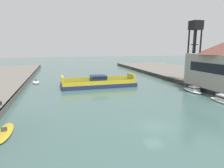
{
  "coord_description": "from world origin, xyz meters",
  "views": [
    {
      "loc": [
        -12.63,
        -23.88,
        11.07
      ],
      "look_at": [
        0.0,
        22.7,
        2.0
      ],
      "focal_mm": 32.06,
      "sensor_mm": 36.0,
      "label": 1
    }
  ],
  "objects_px": {
    "chain_ferry": "(98,83)",
    "moored_boat_mid_left": "(36,82)",
    "moored_boat_near_right": "(4,132)",
    "crane_tower": "(195,36)",
    "moored_boat_near_left": "(193,90)"
  },
  "relations": [
    {
      "from": "chain_ferry",
      "to": "moored_boat_near_right",
      "type": "bearing_deg",
      "value": -123.17
    },
    {
      "from": "moored_boat_near_left",
      "to": "moored_boat_mid_left",
      "type": "xyz_separation_m",
      "value": [
        -38.83,
        23.58,
        -0.24
      ]
    },
    {
      "from": "moored_boat_near_left",
      "to": "moored_boat_mid_left",
      "type": "relative_size",
      "value": 1.15
    },
    {
      "from": "moored_boat_near_left",
      "to": "crane_tower",
      "type": "xyz_separation_m",
      "value": [
        5.12,
        7.47,
        13.32
      ]
    },
    {
      "from": "crane_tower",
      "to": "moored_boat_near_left",
      "type": "bearing_deg",
      "value": -124.43
    },
    {
      "from": "chain_ferry",
      "to": "moored_boat_near_right",
      "type": "height_order",
      "value": "chain_ferry"
    },
    {
      "from": "moored_boat_near_right",
      "to": "moored_boat_mid_left",
      "type": "xyz_separation_m",
      "value": [
        0.27,
        38.07,
        0.08
      ]
    },
    {
      "from": "crane_tower",
      "to": "moored_boat_mid_left",
      "type": "bearing_deg",
      "value": 159.86
    },
    {
      "from": "moored_boat_near_right",
      "to": "crane_tower",
      "type": "height_order",
      "value": "crane_tower"
    },
    {
      "from": "moored_boat_mid_left",
      "to": "crane_tower",
      "type": "bearing_deg",
      "value": -20.14
    },
    {
      "from": "chain_ferry",
      "to": "moored_boat_mid_left",
      "type": "height_order",
      "value": "chain_ferry"
    },
    {
      "from": "chain_ferry",
      "to": "moored_boat_mid_left",
      "type": "relative_size",
      "value": 3.45
    },
    {
      "from": "moored_boat_near_left",
      "to": "moored_boat_mid_left",
      "type": "bearing_deg",
      "value": 148.73
    },
    {
      "from": "chain_ferry",
      "to": "moored_boat_mid_left",
      "type": "xyz_separation_m",
      "value": [
        -17.55,
        10.81,
        -0.71
      ]
    },
    {
      "from": "moored_boat_mid_left",
      "to": "crane_tower",
      "type": "distance_m",
      "value": 48.73
    }
  ]
}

